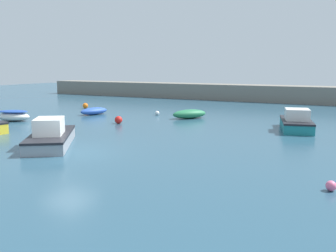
{
  "coord_description": "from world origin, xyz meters",
  "views": [
    {
      "loc": [
        12.85,
        -14.1,
        4.44
      ],
      "look_at": [
        1.69,
        7.78,
        0.46
      ],
      "focal_mm": 40.0,
      "sensor_mm": 36.0,
      "label": 1
    }
  ],
  "objects_px": {
    "motorboat_with_cabin": "(51,136)",
    "cabin_cruiser_white": "(296,122)",
    "rowboat_with_red_cover": "(13,116)",
    "mooring_buoy_red": "(119,120)",
    "mooring_buoy_orange": "(85,106)",
    "mooring_buoy_white": "(157,113)",
    "open_tender_yellow": "(94,111)",
    "rowboat_white_midwater": "(189,114)",
    "mooring_buoy_pink": "(331,186)"
  },
  "relations": [
    {
      "from": "open_tender_yellow",
      "to": "mooring_buoy_pink",
      "type": "relative_size",
      "value": 7.87
    },
    {
      "from": "mooring_buoy_orange",
      "to": "mooring_buoy_white",
      "type": "bearing_deg",
      "value": -8.1
    },
    {
      "from": "mooring_buoy_pink",
      "to": "mooring_buoy_white",
      "type": "distance_m",
      "value": 21.83
    },
    {
      "from": "rowboat_with_red_cover",
      "to": "mooring_buoy_pink",
      "type": "relative_size",
      "value": 7.91
    },
    {
      "from": "rowboat_with_red_cover",
      "to": "cabin_cruiser_white",
      "type": "xyz_separation_m",
      "value": [
        21.05,
        5.84,
        0.11
      ]
    },
    {
      "from": "motorboat_with_cabin",
      "to": "rowboat_with_red_cover",
      "type": "relative_size",
      "value": 1.94
    },
    {
      "from": "motorboat_with_cabin",
      "to": "mooring_buoy_red",
      "type": "bearing_deg",
      "value": -26.45
    },
    {
      "from": "mooring_buoy_pink",
      "to": "mooring_buoy_red",
      "type": "bearing_deg",
      "value": 148.61
    },
    {
      "from": "mooring_buoy_orange",
      "to": "mooring_buoy_red",
      "type": "bearing_deg",
      "value": -38.05
    },
    {
      "from": "motorboat_with_cabin",
      "to": "open_tender_yellow",
      "type": "bearing_deg",
      "value": -6.91
    },
    {
      "from": "rowboat_white_midwater",
      "to": "mooring_buoy_orange",
      "type": "relative_size",
      "value": 5.5
    },
    {
      "from": "mooring_buoy_red",
      "to": "open_tender_yellow",
      "type": "bearing_deg",
      "value": 145.75
    },
    {
      "from": "cabin_cruiser_white",
      "to": "mooring_buoy_white",
      "type": "xyz_separation_m",
      "value": [
        -12.43,
        2.63,
        -0.36
      ]
    },
    {
      "from": "rowboat_white_midwater",
      "to": "mooring_buoy_red",
      "type": "relative_size",
      "value": 5.3
    },
    {
      "from": "open_tender_yellow",
      "to": "motorboat_with_cabin",
      "type": "distance_m",
      "value": 13.53
    },
    {
      "from": "open_tender_yellow",
      "to": "mooring_buoy_red",
      "type": "relative_size",
      "value": 5.01
    },
    {
      "from": "mooring_buoy_white",
      "to": "open_tender_yellow",
      "type": "bearing_deg",
      "value": -156.81
    },
    {
      "from": "cabin_cruiser_white",
      "to": "rowboat_with_red_cover",
      "type": "bearing_deg",
      "value": 91.68
    },
    {
      "from": "open_tender_yellow",
      "to": "mooring_buoy_white",
      "type": "relative_size",
      "value": 7.65
    },
    {
      "from": "mooring_buoy_red",
      "to": "rowboat_with_red_cover",
      "type": "bearing_deg",
      "value": -162.04
    },
    {
      "from": "open_tender_yellow",
      "to": "rowboat_with_red_cover",
      "type": "xyz_separation_m",
      "value": [
        -3.27,
        -6.18,
        0.12
      ]
    },
    {
      "from": "rowboat_white_midwater",
      "to": "mooring_buoy_pink",
      "type": "xyz_separation_m",
      "value": [
        12.03,
        -14.75,
        -0.19
      ]
    },
    {
      "from": "rowboat_white_midwater",
      "to": "mooring_buoy_white",
      "type": "xyz_separation_m",
      "value": [
        -3.46,
        0.63,
        -0.19
      ]
    },
    {
      "from": "motorboat_with_cabin",
      "to": "mooring_buoy_orange",
      "type": "distance_m",
      "value": 18.68
    },
    {
      "from": "rowboat_with_red_cover",
      "to": "mooring_buoy_red",
      "type": "relative_size",
      "value": 5.03
    },
    {
      "from": "open_tender_yellow",
      "to": "mooring_buoy_white",
      "type": "bearing_deg",
      "value": 130.84
    },
    {
      "from": "open_tender_yellow",
      "to": "rowboat_white_midwater",
      "type": "distance_m",
      "value": 8.97
    },
    {
      "from": "rowboat_white_midwater",
      "to": "mooring_buoy_white",
      "type": "relative_size",
      "value": 8.09
    },
    {
      "from": "rowboat_with_red_cover",
      "to": "cabin_cruiser_white",
      "type": "height_order",
      "value": "cabin_cruiser_white"
    },
    {
      "from": "cabin_cruiser_white",
      "to": "mooring_buoy_red",
      "type": "xyz_separation_m",
      "value": [
        -12.69,
        -3.13,
        -0.26
      ]
    },
    {
      "from": "rowboat_with_red_cover",
      "to": "mooring_buoy_white",
      "type": "bearing_deg",
      "value": 24.64
    },
    {
      "from": "cabin_cruiser_white",
      "to": "mooring_buoy_white",
      "type": "height_order",
      "value": "cabin_cruiser_white"
    },
    {
      "from": "motorboat_with_cabin",
      "to": "mooring_buoy_white",
      "type": "xyz_separation_m",
      "value": [
        -1.02,
        14.23,
        -0.36
      ]
    },
    {
      "from": "rowboat_with_red_cover",
      "to": "mooring_buoy_red",
      "type": "bearing_deg",
      "value": -1.92
    },
    {
      "from": "open_tender_yellow",
      "to": "rowboat_white_midwater",
      "type": "relative_size",
      "value": 0.95
    },
    {
      "from": "mooring_buoy_orange",
      "to": "open_tender_yellow",
      "type": "bearing_deg",
      "value": -42.42
    },
    {
      "from": "motorboat_with_cabin",
      "to": "rowboat_with_red_cover",
      "type": "bearing_deg",
      "value": 24.16
    },
    {
      "from": "rowboat_white_midwater",
      "to": "mooring_buoy_pink",
      "type": "relative_size",
      "value": 8.32
    },
    {
      "from": "mooring_buoy_red",
      "to": "mooring_buoy_orange",
      "type": "xyz_separation_m",
      "value": [
        -9.06,
        7.09,
        -0.01
      ]
    },
    {
      "from": "mooring_buoy_pink",
      "to": "mooring_buoy_orange",
      "type": "bearing_deg",
      "value": 146.06
    },
    {
      "from": "rowboat_white_midwater",
      "to": "cabin_cruiser_white",
      "type": "bearing_deg",
      "value": -64.1
    },
    {
      "from": "motorboat_with_cabin",
      "to": "mooring_buoy_orange",
      "type": "relative_size",
      "value": 10.13
    },
    {
      "from": "motorboat_with_cabin",
      "to": "rowboat_with_red_cover",
      "type": "distance_m",
      "value": 11.23
    },
    {
      "from": "rowboat_white_midwater",
      "to": "mooring_buoy_white",
      "type": "bearing_deg",
      "value": 118.29
    },
    {
      "from": "open_tender_yellow",
      "to": "mooring_buoy_red",
      "type": "distance_m",
      "value": 6.17
    },
    {
      "from": "motorboat_with_cabin",
      "to": "cabin_cruiser_white",
      "type": "height_order",
      "value": "motorboat_with_cabin"
    },
    {
      "from": "cabin_cruiser_white",
      "to": "mooring_buoy_white",
      "type": "distance_m",
      "value": 12.71
    },
    {
      "from": "mooring_buoy_red",
      "to": "mooring_buoy_white",
      "type": "xyz_separation_m",
      "value": [
        0.26,
        5.76,
        -0.1
      ]
    },
    {
      "from": "motorboat_with_cabin",
      "to": "cabin_cruiser_white",
      "type": "distance_m",
      "value": 16.27
    },
    {
      "from": "cabin_cruiser_white",
      "to": "mooring_buoy_red",
      "type": "bearing_deg",
      "value": 90.03
    }
  ]
}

